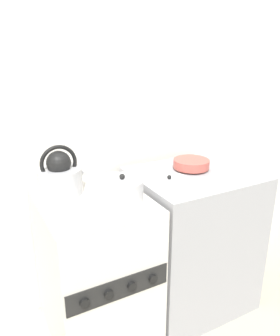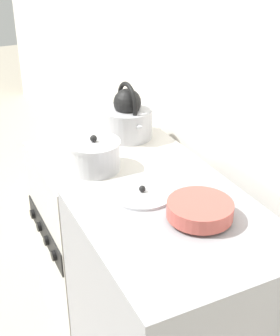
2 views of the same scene
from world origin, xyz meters
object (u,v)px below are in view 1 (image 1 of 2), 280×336
object	(u,v)px
cooking_pot	(122,191)
stove	(96,270)
enamel_bowl	(191,164)
loose_pot_lid	(169,180)
kettle	(60,176)

from	to	relation	value
cooking_pot	stove	bearing A→B (deg)	136.33
enamel_bowl	loose_pot_lid	xyz separation A→B (m)	(-0.22, -0.10, -0.03)
loose_pot_lid	enamel_bowl	bearing A→B (deg)	23.89
kettle	enamel_bowl	bearing A→B (deg)	-7.17
stove	enamel_bowl	world-z (taller)	enamel_bowl
loose_pot_lid	cooking_pot	bearing A→B (deg)	-169.08
kettle	enamel_bowl	distance (m)	0.77
cooking_pot	loose_pot_lid	size ratio (longest dim) A/B	0.93
enamel_bowl	cooking_pot	bearing A→B (deg)	-163.48
stove	enamel_bowl	size ratio (longest dim) A/B	4.02
kettle	cooking_pot	bearing A→B (deg)	-47.26
stove	cooking_pot	bearing A→B (deg)	-43.67
kettle	cooking_pot	xyz separation A→B (m)	(0.23, -0.25, -0.03)
stove	kettle	size ratio (longest dim) A/B	3.08
kettle	enamel_bowl	world-z (taller)	kettle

